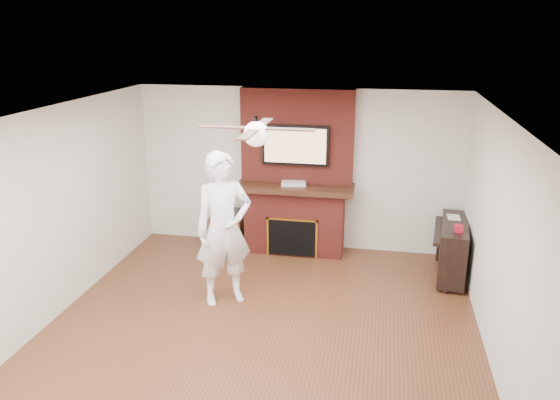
% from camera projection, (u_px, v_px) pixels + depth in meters
% --- Properties ---
extents(room_shell, '(5.36, 5.86, 2.86)m').
position_uv_depth(room_shell, '(257.00, 232.00, 5.88)').
color(room_shell, '#4E2917').
rests_on(room_shell, ground).
extents(fireplace, '(1.78, 0.64, 2.50)m').
position_uv_depth(fireplace, '(296.00, 189.00, 8.34)').
color(fireplace, maroon).
rests_on(fireplace, ground).
extents(tv, '(1.00, 0.08, 0.60)m').
position_uv_depth(tv, '(295.00, 145.00, 8.08)').
color(tv, black).
rests_on(tv, fireplace).
extents(ceiling_fan, '(1.21, 1.21, 0.31)m').
position_uv_depth(ceiling_fan, '(256.00, 133.00, 5.55)').
color(ceiling_fan, black).
rests_on(ceiling_fan, room_shell).
extents(person, '(0.86, 0.78, 1.95)m').
position_uv_depth(person, '(224.00, 229.00, 6.74)').
color(person, white).
rests_on(person, ground).
extents(side_table, '(0.55, 0.55, 0.60)m').
position_uv_depth(side_table, '(226.00, 229.00, 8.69)').
color(side_table, '#513017').
rests_on(side_table, ground).
extents(piano, '(0.57, 1.24, 0.88)m').
position_uv_depth(piano, '(452.00, 248.00, 7.58)').
color(piano, black).
rests_on(piano, ground).
extents(cable_box, '(0.40, 0.27, 0.05)m').
position_uv_depth(cable_box, '(294.00, 183.00, 8.21)').
color(cable_box, silver).
rests_on(cable_box, fireplace).
extents(candle_orange, '(0.06, 0.06, 0.12)m').
position_uv_depth(candle_orange, '(287.00, 250.00, 8.43)').
color(candle_orange, orange).
rests_on(candle_orange, ground).
extents(candle_green, '(0.07, 0.07, 0.10)m').
position_uv_depth(candle_green, '(294.00, 250.00, 8.47)').
color(candle_green, '#457E32').
rests_on(candle_green, ground).
extents(candle_cream, '(0.07, 0.07, 0.12)m').
position_uv_depth(candle_cream, '(305.00, 252.00, 8.36)').
color(candle_cream, '#FEEACA').
rests_on(candle_cream, ground).
extents(candle_blue, '(0.06, 0.06, 0.09)m').
position_uv_depth(candle_blue, '(312.00, 252.00, 8.40)').
color(candle_blue, '#33599A').
rests_on(candle_blue, ground).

